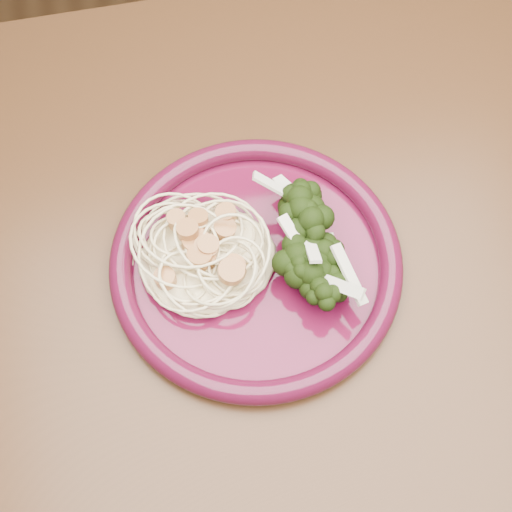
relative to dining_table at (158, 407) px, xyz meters
name	(u,v)px	position (x,y,z in m)	size (l,w,h in m)	color
dining_table	(158,407)	(0.00, 0.00, 0.00)	(1.20, 0.80, 0.75)	#472814
dinner_plate	(256,262)	(0.11, 0.07, 0.11)	(0.30, 0.30, 0.02)	#4E0A24
spaghetti_pile	(207,255)	(0.07, 0.08, 0.12)	(0.12, 0.10, 0.03)	beige
scallop_cluster	(205,237)	(0.07, 0.08, 0.15)	(0.11, 0.11, 0.04)	#C48349
broccoli_pile	(317,255)	(0.15, 0.06, 0.13)	(0.07, 0.12, 0.04)	black
onion_garnish	(319,239)	(0.15, 0.06, 0.15)	(0.05, 0.08, 0.05)	beige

